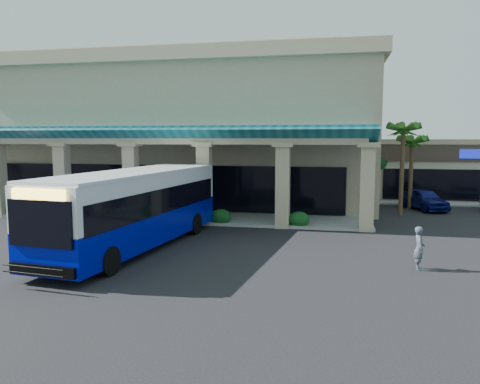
% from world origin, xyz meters
% --- Properties ---
extents(ground, '(110.00, 110.00, 0.00)m').
position_xyz_m(ground, '(0.00, 0.00, 0.00)').
color(ground, black).
extents(main_building, '(30.80, 14.80, 11.35)m').
position_xyz_m(main_building, '(-8.00, 16.00, 5.67)').
color(main_building, tan).
rests_on(main_building, ground).
extents(arcade, '(30.00, 6.20, 5.70)m').
position_xyz_m(arcade, '(-8.00, 6.80, 2.85)').
color(arcade, '#0F545F').
rests_on(arcade, ground).
extents(palm_0, '(2.40, 2.40, 6.60)m').
position_xyz_m(palm_0, '(8.50, 11.00, 3.30)').
color(palm_0, '#265E19').
rests_on(palm_0, ground).
extents(palm_1, '(2.40, 2.40, 5.80)m').
position_xyz_m(palm_1, '(9.50, 14.00, 2.90)').
color(palm_1, '#265E19').
rests_on(palm_1, ground).
extents(broadleaf_tree, '(2.60, 2.60, 4.81)m').
position_xyz_m(broadleaf_tree, '(7.50, 19.00, 2.41)').
color(broadleaf_tree, '#0E3E13').
rests_on(broadleaf_tree, ground).
extents(transit_bus, '(4.27, 12.82, 3.51)m').
position_xyz_m(transit_bus, '(-4.45, -1.00, 1.76)').
color(transit_bus, '#0009A0').
rests_on(transit_bus, ground).
extents(pedestrian, '(0.40, 0.61, 1.66)m').
position_xyz_m(pedestrian, '(7.54, -2.10, 0.83)').
color(pedestrian, '#434D58').
rests_on(pedestrian, ground).
extents(car_silver, '(3.18, 4.71, 1.49)m').
position_xyz_m(car_silver, '(10.42, 13.85, 0.74)').
color(car_silver, '#0C125C').
rests_on(car_silver, ground).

